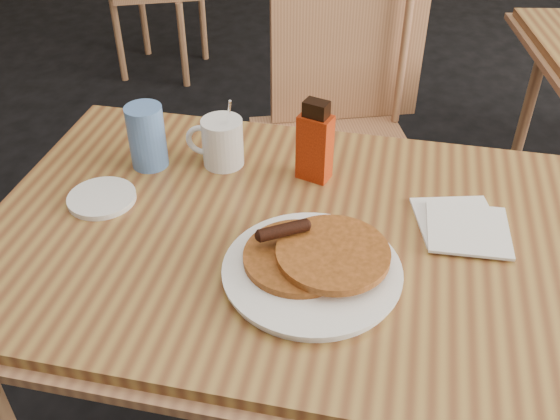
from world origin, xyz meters
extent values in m
cube|color=olive|center=(0.03, 0.04, 0.73)|extent=(1.20, 0.81, 0.04)
cube|color=#B17F53|center=(0.03, 0.04, 0.71)|extent=(1.24, 0.85, 0.02)
cylinder|color=#B17F53|center=(0.54, 0.36, 0.35)|extent=(0.04, 0.04, 0.71)
cylinder|color=#B17F53|center=(0.73, 0.70, 0.35)|extent=(0.04, 0.04, 0.71)
cube|color=#B17F53|center=(0.05, 0.71, 0.50)|extent=(0.60, 0.60, 0.04)
cube|color=#B17F53|center=(0.05, 0.92, 0.78)|extent=(0.46, 0.19, 0.52)
cylinder|color=#B17F53|center=(-0.14, 0.52, 0.24)|extent=(0.04, 0.04, 0.48)
cylinder|color=#B17F53|center=(0.24, 0.90, 0.24)|extent=(0.04, 0.04, 0.48)
cylinder|color=#B17F53|center=(-1.25, 2.04, 0.22)|extent=(0.04, 0.04, 0.45)
cylinder|color=#B17F53|center=(-0.89, 2.40, 0.22)|extent=(0.04, 0.04, 0.45)
cylinder|color=white|center=(0.10, -0.08, 0.76)|extent=(0.31, 0.31, 0.02)
cylinder|color=white|center=(0.10, -0.08, 0.77)|extent=(0.32, 0.32, 0.01)
cylinder|color=#AA5623|center=(0.07, -0.06, 0.78)|extent=(0.20, 0.20, 0.01)
cylinder|color=#AA5623|center=(0.13, -0.05, 0.79)|extent=(0.20, 0.20, 0.01)
cylinder|color=black|center=(0.04, -0.03, 0.81)|extent=(0.09, 0.07, 0.02)
cylinder|color=white|center=(-0.15, 0.25, 0.80)|extent=(0.09, 0.09, 0.11)
torus|color=white|center=(-0.20, 0.25, 0.80)|extent=(0.07, 0.01, 0.07)
cylinder|color=black|center=(-0.15, 0.25, 0.85)|extent=(0.08, 0.08, 0.01)
cylinder|color=white|center=(-0.14, 0.25, 0.84)|extent=(0.04, 0.05, 0.16)
cube|color=maroon|center=(0.05, 0.23, 0.82)|extent=(0.08, 0.06, 0.15)
cube|color=black|center=(0.05, 0.23, 0.92)|extent=(0.06, 0.05, 0.03)
cube|color=white|center=(0.36, 0.13, 0.75)|extent=(0.19, 0.19, 0.01)
cube|color=white|center=(0.38, 0.10, 0.76)|extent=(0.16, 0.16, 0.01)
cylinder|color=#517BBF|center=(-0.31, 0.21, 0.82)|extent=(0.09, 0.09, 0.14)
cylinder|color=white|center=(-0.36, 0.06, 0.76)|extent=(0.16, 0.16, 0.01)
camera|label=1|loc=(0.20, -0.88, 1.52)|focal=40.00mm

